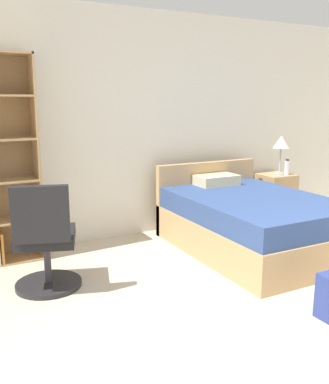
{
  "coord_description": "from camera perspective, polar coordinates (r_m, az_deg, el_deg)",
  "views": [
    {
      "loc": [
        -2.28,
        -1.4,
        1.59
      ],
      "look_at": [
        -0.52,
        1.98,
        0.77
      ],
      "focal_mm": 40.0,
      "sensor_mm": 36.0,
      "label": 1
    }
  ],
  "objects": [
    {
      "name": "office_chair",
      "position": [
        3.73,
        -15.61,
        -6.61
      ],
      "size": [
        0.61,
        0.67,
        0.95
      ],
      "color": "#232326",
      "rests_on": "ground_plane"
    },
    {
      "name": "bed",
      "position": [
        4.72,
        11.34,
        -3.89
      ],
      "size": [
        1.38,
        1.92,
        0.85
      ],
      "color": "tan",
      "rests_on": "ground_plane"
    },
    {
      "name": "nightstand",
      "position": [
        5.99,
        14.61,
        -0.61
      ],
      "size": [
        0.43,
        0.42,
        0.62
      ],
      "color": "tan",
      "rests_on": "ground_plane"
    },
    {
      "name": "water_bottle",
      "position": [
        5.9,
        16.01,
        3.16
      ],
      "size": [
        0.07,
        0.07,
        0.21
      ],
      "color": "silver",
      "rests_on": "nightstand"
    },
    {
      "name": "table_lamp",
      "position": [
        5.88,
        15.29,
        6.19
      ],
      "size": [
        0.22,
        0.22,
        0.52
      ],
      "color": "#B2B2B7",
      "rests_on": "nightstand"
    },
    {
      "name": "wall_back",
      "position": [
        5.17,
        -1.24,
        8.9
      ],
      "size": [
        9.0,
        0.06,
        2.6
      ],
      "color": "silver",
      "rests_on": "ground_plane"
    }
  ]
}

